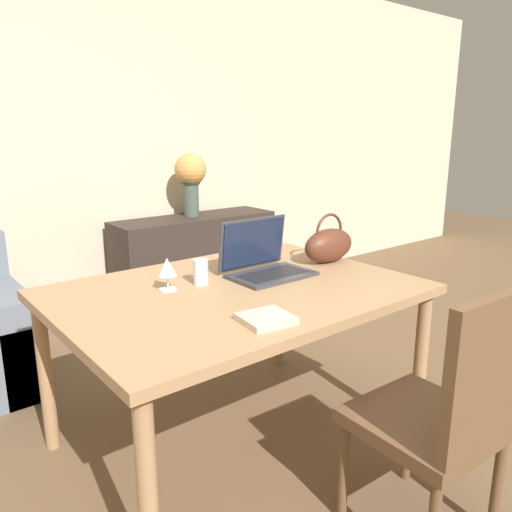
% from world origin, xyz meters
% --- Properties ---
extents(wall_back, '(10.00, 0.06, 2.70)m').
position_xyz_m(wall_back, '(0.00, 2.79, 1.35)').
color(wall_back, beige).
rests_on(wall_back, ground_plane).
extents(dining_table, '(1.48, 1.09, 0.74)m').
position_xyz_m(dining_table, '(0.06, 0.81, 0.67)').
color(dining_table, '#A87F56').
rests_on(dining_table, ground_plane).
extents(chair, '(0.46, 0.46, 0.93)m').
position_xyz_m(chair, '(0.25, -0.09, 0.51)').
color(chair, brown).
rests_on(chair, ground_plane).
extents(sideboard, '(1.31, 0.40, 0.73)m').
position_xyz_m(sideboard, '(0.91, 2.49, 0.37)').
color(sideboard, '#332823').
rests_on(sideboard, ground_plane).
extents(laptop, '(0.38, 0.28, 0.25)m').
position_xyz_m(laptop, '(0.28, 0.89, 0.81)').
color(laptop, '#38383D').
rests_on(laptop, dining_table).
extents(drinking_glass, '(0.07, 0.07, 0.11)m').
position_xyz_m(drinking_glass, '(-0.03, 0.94, 0.80)').
color(drinking_glass, silver).
rests_on(drinking_glass, dining_table).
extents(wine_glass, '(0.08, 0.08, 0.14)m').
position_xyz_m(wine_glass, '(-0.18, 0.95, 0.84)').
color(wine_glass, silver).
rests_on(wine_glass, dining_table).
extents(handbag, '(0.31, 0.14, 0.25)m').
position_xyz_m(handbag, '(0.68, 0.85, 0.83)').
color(handbag, '#592D1E').
rests_on(handbag, dining_table).
extents(flower_vase, '(0.25, 0.25, 0.49)m').
position_xyz_m(flower_vase, '(0.90, 2.52, 1.05)').
color(flower_vase, '#47564C').
rests_on(flower_vase, sideboard).
extents(book, '(0.19, 0.18, 0.02)m').
position_xyz_m(book, '(-0.09, 0.42, 0.75)').
color(book, beige).
rests_on(book, dining_table).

